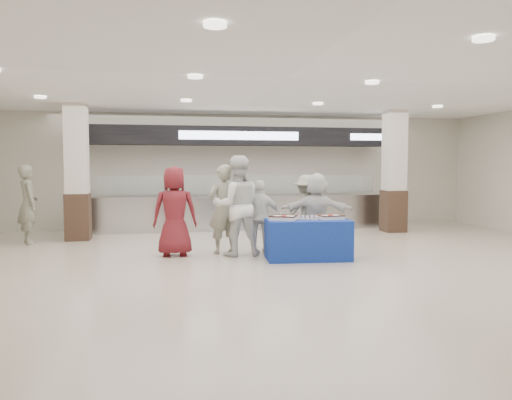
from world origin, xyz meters
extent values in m
plane|color=beige|center=(0.00, 0.00, 0.00)|extent=(14.00, 14.00, 0.00)
cube|color=#B4B7BB|center=(0.00, 5.40, 0.45)|extent=(8.00, 0.80, 0.90)
cube|color=#B4B7BB|center=(0.00, 5.40, 0.92)|extent=(8.00, 0.85, 0.04)
cube|color=white|center=(0.00, 5.10, 1.25)|extent=(7.60, 0.02, 0.50)
cube|color=black|center=(0.00, 5.40, 2.55)|extent=(8.40, 0.70, 0.50)
cube|color=white|center=(0.00, 5.04, 2.55)|extent=(3.20, 0.03, 0.22)
cube|color=white|center=(3.80, 5.04, 2.55)|extent=(1.40, 0.03, 0.18)
cube|color=#322117|center=(-4.00, 4.20, 0.55)|extent=(0.55, 0.55, 1.10)
cube|color=silver|center=(-4.00, 4.20, 2.15)|extent=(0.50, 0.50, 2.10)
cube|color=#322117|center=(4.00, 4.20, 0.55)|extent=(0.55, 0.55, 1.10)
cube|color=silver|center=(4.00, 4.20, 2.15)|extent=(0.50, 0.50, 2.10)
cube|color=#163497|center=(0.63, 0.84, 0.38)|extent=(1.61, 0.90, 0.75)
cube|color=white|center=(0.17, 0.87, 0.79)|extent=(0.58, 0.54, 0.07)
cube|color=#432213|center=(0.17, 0.87, 0.84)|extent=(0.58, 0.54, 0.02)
cylinder|color=red|center=(0.17, 0.87, 0.83)|extent=(0.14, 0.14, 0.01)
cube|color=white|center=(1.08, 0.85, 0.78)|extent=(0.47, 0.39, 0.07)
cube|color=#432213|center=(1.08, 0.85, 0.83)|extent=(0.47, 0.39, 0.02)
cylinder|color=red|center=(1.08, 0.85, 0.82)|extent=(0.11, 0.11, 0.01)
cube|color=#B5B4B9|center=(0.63, 0.87, 0.76)|extent=(0.49, 0.42, 0.02)
imported|color=maroon|center=(-1.81, 1.65, 0.87)|extent=(0.88, 0.60, 1.75)
imported|color=gray|center=(-0.85, 1.77, 0.89)|extent=(0.75, 0.61, 1.78)
imported|color=white|center=(-0.61, 1.48, 0.98)|extent=(0.97, 0.77, 1.95)
imported|color=white|center=(-0.12, 1.64, 0.74)|extent=(0.91, 0.49, 1.47)
imported|color=gray|center=(0.96, 2.01, 0.78)|extent=(1.04, 0.64, 1.57)
imported|color=white|center=(1.09, 1.76, 0.81)|extent=(1.57, 0.90, 1.61)
imported|color=gray|center=(-5.01, 3.81, 0.90)|extent=(0.67, 0.77, 1.79)
camera|label=1|loc=(-2.04, -8.09, 1.77)|focal=35.00mm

